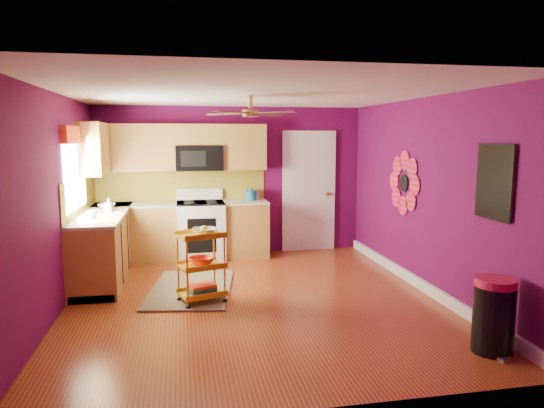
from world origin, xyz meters
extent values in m
plane|color=maroon|center=(0.00, 0.00, 0.00)|extent=(5.00, 5.00, 0.00)
cube|color=#590A46|center=(0.00, 2.50, 1.25)|extent=(4.50, 0.04, 2.50)
cube|color=#590A46|center=(0.00, -2.50, 1.25)|extent=(4.50, 0.04, 2.50)
cube|color=#590A46|center=(-2.25, 0.00, 1.25)|extent=(0.04, 5.00, 2.50)
cube|color=#590A46|center=(2.25, 0.00, 1.25)|extent=(0.04, 5.00, 2.50)
cube|color=silver|center=(0.00, 0.00, 2.50)|extent=(4.50, 5.00, 0.04)
cube|color=white|center=(2.22, 0.00, 0.07)|extent=(0.05, 4.90, 0.14)
cube|color=olive|center=(-1.95, 1.35, 0.45)|extent=(0.60, 2.30, 0.90)
cube|color=olive|center=(-0.85, 2.20, 0.45)|extent=(2.80, 0.60, 0.90)
cube|color=beige|center=(-1.95, 1.35, 0.92)|extent=(0.63, 2.30, 0.04)
cube|color=beige|center=(-0.85, 2.20, 0.92)|extent=(2.80, 0.63, 0.04)
cube|color=black|center=(-1.95, 1.35, 0.05)|extent=(0.54, 2.30, 0.10)
cube|color=black|center=(-0.85, 2.20, 0.05)|extent=(2.80, 0.54, 0.10)
cube|color=white|center=(-0.55, 2.17, 0.46)|extent=(0.76, 0.66, 0.92)
cube|color=black|center=(-0.55, 2.17, 0.93)|extent=(0.76, 0.62, 0.03)
cube|color=white|center=(-0.55, 2.45, 1.04)|extent=(0.76, 0.06, 0.18)
cube|color=black|center=(-0.55, 1.84, 0.45)|extent=(0.45, 0.02, 0.55)
cube|color=olive|center=(-1.59, 2.33, 1.83)|extent=(1.32, 0.33, 0.75)
cube|color=olive|center=(0.19, 2.33, 1.83)|extent=(0.72, 0.33, 0.75)
cube|color=olive|center=(-0.55, 2.33, 2.03)|extent=(0.76, 0.33, 0.34)
cube|color=olive|center=(-2.08, 1.85, 1.83)|extent=(0.33, 1.30, 0.75)
cube|color=black|center=(-0.55, 2.30, 1.65)|extent=(0.76, 0.38, 0.40)
cube|color=olive|center=(-0.85, 2.49, 1.20)|extent=(2.80, 0.01, 0.51)
cube|color=olive|center=(-2.24, 1.35, 1.20)|extent=(0.01, 2.30, 0.51)
cube|color=white|center=(-2.23, 1.05, 1.55)|extent=(0.03, 1.20, 1.00)
cube|color=#F83E16|center=(-2.20, 1.05, 2.02)|extent=(0.08, 1.35, 0.22)
cube|color=white|center=(1.35, 2.48, 1.02)|extent=(0.85, 0.04, 2.05)
cube|color=white|center=(1.35, 2.46, 1.02)|extent=(0.95, 0.02, 2.15)
sphere|color=#BF8C3F|center=(1.67, 2.42, 1.00)|extent=(0.07, 0.07, 0.07)
cylinder|color=black|center=(2.23, 0.60, 1.35)|extent=(0.01, 0.24, 0.24)
cube|color=teal|center=(2.23, -1.40, 1.55)|extent=(0.03, 0.52, 0.72)
cube|color=black|center=(2.21, -1.40, 1.55)|extent=(0.01, 0.56, 0.76)
cylinder|color=#BF8C3F|center=(0.00, 0.20, 2.42)|extent=(0.06, 0.06, 0.16)
cylinder|color=#BF8C3F|center=(0.00, 0.20, 2.28)|extent=(0.20, 0.20, 0.08)
cube|color=#4C2D19|center=(0.27, 0.47, 2.28)|extent=(0.47, 0.47, 0.01)
cube|color=#4C2D19|center=(-0.27, 0.47, 2.28)|extent=(0.47, 0.47, 0.01)
cube|color=#4C2D19|center=(-0.27, -0.07, 2.28)|extent=(0.47, 0.47, 0.01)
cube|color=#4C2D19|center=(0.27, -0.07, 2.28)|extent=(0.47, 0.47, 0.01)
cube|color=black|center=(-0.76, 0.53, 0.01)|extent=(1.27, 1.80, 0.02)
cylinder|color=gold|center=(-0.81, -0.23, 0.44)|extent=(0.02, 0.02, 0.81)
cylinder|color=gold|center=(-0.37, -0.08, 0.44)|extent=(0.02, 0.02, 0.81)
cylinder|color=gold|center=(-0.91, 0.08, 0.44)|extent=(0.02, 0.02, 0.81)
cylinder|color=gold|center=(-0.47, 0.23, 0.44)|extent=(0.02, 0.02, 0.81)
sphere|color=black|center=(-0.81, -0.23, 0.03)|extent=(0.06, 0.06, 0.06)
sphere|color=black|center=(-0.37, -0.08, 0.03)|extent=(0.06, 0.06, 0.06)
sphere|color=black|center=(-0.91, 0.08, 0.03)|extent=(0.06, 0.06, 0.06)
sphere|color=black|center=(-0.47, 0.23, 0.03)|extent=(0.06, 0.06, 0.06)
cube|color=gold|center=(-0.64, 0.00, 0.83)|extent=(0.62, 0.53, 0.03)
cube|color=gold|center=(-0.64, 0.00, 0.46)|extent=(0.62, 0.53, 0.03)
cube|color=gold|center=(-0.64, 0.00, 0.11)|extent=(0.62, 0.53, 0.03)
imported|color=beige|center=(-0.59, 0.01, 0.88)|extent=(0.37, 0.37, 0.07)
sphere|color=yellow|center=(-0.59, 0.01, 0.90)|extent=(0.10, 0.10, 0.10)
imported|color=#F83E16|center=(-0.64, 0.00, 0.52)|extent=(0.38, 0.38, 0.09)
cube|color=navy|center=(-0.64, 0.00, 0.15)|extent=(0.36, 0.31, 0.04)
cube|color=#267233|center=(-0.64, 0.00, 0.18)|extent=(0.36, 0.31, 0.03)
cube|color=#F83E16|center=(-0.64, 0.00, 0.21)|extent=(0.36, 0.31, 0.03)
cylinder|color=black|center=(1.96, -1.87, 0.32)|extent=(0.49, 0.49, 0.63)
cylinder|color=#B1193D|center=(1.96, -1.87, 0.67)|extent=(0.37, 0.37, 0.07)
cube|color=beige|center=(1.96, -2.06, 0.02)|extent=(0.14, 0.11, 0.03)
cylinder|color=#126389|center=(0.29, 2.23, 1.02)|extent=(0.18, 0.18, 0.16)
sphere|color=#126389|center=(0.29, 2.23, 1.12)|extent=(0.06, 0.06, 0.06)
cube|color=beige|center=(0.33, 2.32, 1.03)|extent=(0.22, 0.15, 0.18)
imported|color=#EA3F72|center=(-1.87, 1.39, 1.03)|extent=(0.08, 0.08, 0.17)
imported|color=white|center=(-1.89, 1.51, 1.03)|extent=(0.14, 0.14, 0.18)
imported|color=white|center=(-1.95, 1.79, 0.97)|extent=(0.25, 0.25, 0.06)
imported|color=white|center=(-2.01, 0.86, 0.99)|extent=(0.13, 0.13, 0.10)
camera|label=1|loc=(-0.86, -5.72, 2.00)|focal=32.00mm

